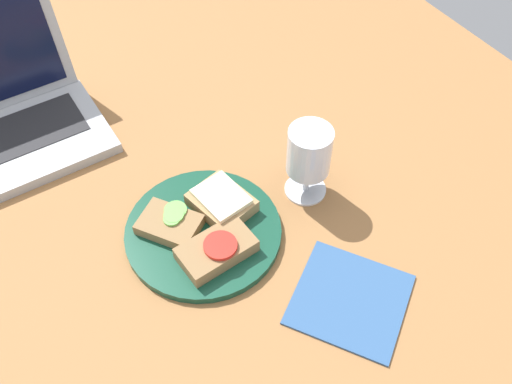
% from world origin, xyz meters
% --- Properties ---
extents(wooden_table, '(1.40, 1.40, 0.03)m').
position_xyz_m(wooden_table, '(0.00, 0.00, 0.01)').
color(wooden_table, '#9E6B3D').
rests_on(wooden_table, ground).
extents(plate, '(0.24, 0.24, 0.01)m').
position_xyz_m(plate, '(-0.04, -0.07, 0.04)').
color(plate, '#144733').
rests_on(plate, wooden_table).
extents(sandwich_with_tomato, '(0.12, 0.07, 0.03)m').
position_xyz_m(sandwich_with_tomato, '(-0.04, -0.12, 0.06)').
color(sandwich_with_tomato, '#937047').
rests_on(sandwich_with_tomato, plate).
extents(sandwich_with_cheese, '(0.09, 0.11, 0.03)m').
position_xyz_m(sandwich_with_cheese, '(0.01, -0.04, 0.06)').
color(sandwich_with_cheese, '#A88456').
rests_on(sandwich_with_cheese, plate).
extents(sandwich_with_cucumber, '(0.10, 0.11, 0.02)m').
position_xyz_m(sandwich_with_cucumber, '(-0.08, -0.04, 0.05)').
color(sandwich_with_cucumber, '#937047').
rests_on(sandwich_with_cucumber, plate).
extents(wine_glass, '(0.07, 0.07, 0.13)m').
position_xyz_m(wine_glass, '(0.15, -0.08, 0.12)').
color(wine_glass, white).
rests_on(wine_glass, wooden_table).
extents(napkin, '(0.21, 0.21, 0.00)m').
position_xyz_m(napkin, '(0.08, -0.28, 0.03)').
color(napkin, '#33598C').
rests_on(napkin, wooden_table).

